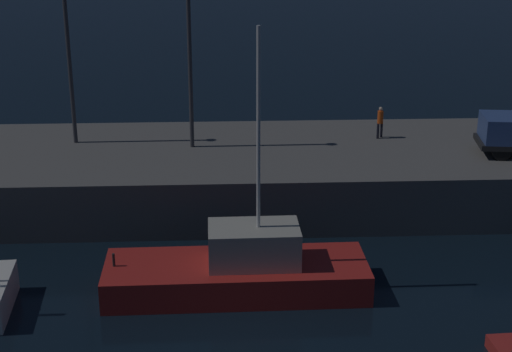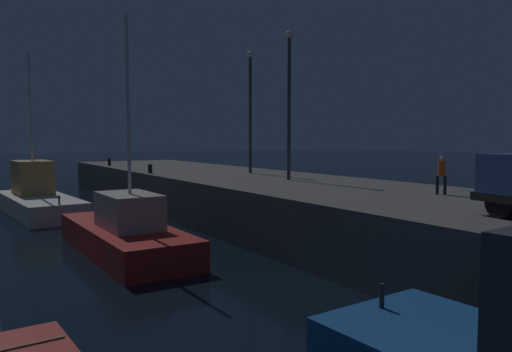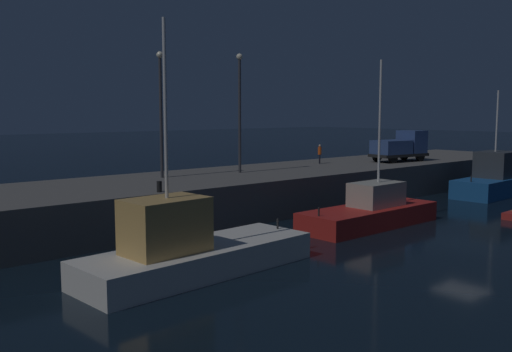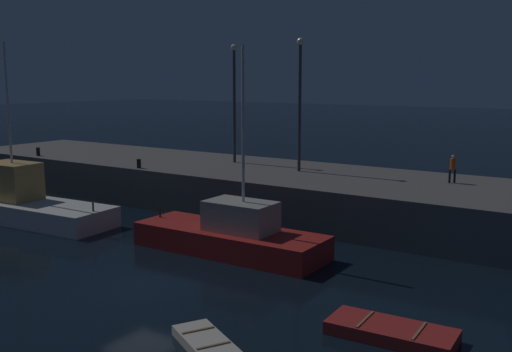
# 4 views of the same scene
# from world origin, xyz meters

# --- Properties ---
(ground_plane) EXTENTS (320.00, 320.00, 0.00)m
(ground_plane) POSITION_xyz_m (0.00, 0.00, 0.00)
(ground_plane) COLOR black
(pier_quay) EXTENTS (60.99, 9.78, 2.56)m
(pier_quay) POSITION_xyz_m (0.00, 15.64, 1.28)
(pier_quay) COLOR #5B5956
(pier_quay) RESTS_ON ground
(fishing_trawler_red) EXTENTS (10.92, 4.16, 10.51)m
(fishing_trawler_red) POSITION_xyz_m (-13.91, 4.61, 1.06)
(fishing_trawler_red) COLOR silver
(fishing_trawler_red) RESTS_ON ground
(fishing_boat_white) EXTENTS (9.80, 3.29, 9.92)m
(fishing_boat_white) POSITION_xyz_m (0.10, 6.07, 0.88)
(fishing_boat_white) COLOR red
(fishing_boat_white) RESTS_ON ground
(dinghy_orange_near) EXTENTS (4.22, 1.93, 0.48)m
(dinghy_orange_near) POSITION_xyz_m (10.16, 1.14, 0.22)
(dinghy_orange_near) COLOR #B22823
(dinghy_orange_near) RESTS_ON ground
(rowboat_white_mid) EXTENTS (3.10, 2.46, 0.36)m
(rowboat_white_mid) POSITION_xyz_m (5.56, -2.81, 0.16)
(rowboat_white_mid) COLOR beige
(rowboat_white_mid) RESTS_ON ground
(lamp_post_west) EXTENTS (0.44, 0.44, 8.14)m
(lamp_post_west) POSITION_xyz_m (-7.69, 17.07, 7.31)
(lamp_post_west) COLOR #38383D
(lamp_post_west) RESTS_ON pier_quay
(lamp_post_east) EXTENTS (0.44, 0.44, 8.30)m
(lamp_post_east) POSITION_xyz_m (-1.92, 16.09, 7.39)
(lamp_post_east) COLOR #38383D
(lamp_post_east) RESTS_ON pier_quay
(dockworker) EXTENTS (0.41, 0.41, 1.60)m
(dockworker) POSITION_xyz_m (7.44, 17.12, 3.47)
(dockworker) COLOR black
(dockworker) RESTS_ON pier_quay
(bollard_west) EXTENTS (0.28, 0.28, 0.63)m
(bollard_west) POSITION_xyz_m (-22.26, 11.62, 2.88)
(bollard_west) COLOR black
(bollard_west) RESTS_ON pier_quay
(bollard_central) EXTENTS (0.28, 0.28, 0.59)m
(bollard_central) POSITION_xyz_m (-11.33, 11.34, 2.86)
(bollard_central) COLOR black
(bollard_central) RESTS_ON pier_quay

